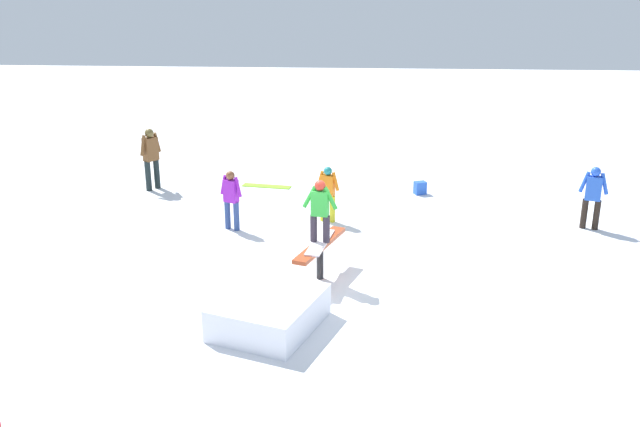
{
  "coord_description": "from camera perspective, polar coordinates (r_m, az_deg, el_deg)",
  "views": [
    {
      "loc": [
        -12.68,
        -0.8,
        5.78
      ],
      "look_at": [
        0.0,
        0.0,
        1.34
      ],
      "focal_mm": 40.0,
      "sensor_mm": 36.0,
      "label": 1
    }
  ],
  "objects": [
    {
      "name": "ground_plane",
      "position": [
        13.96,
        -0.0,
        -5.21
      ],
      "size": [
        60.0,
        60.0,
        0.0
      ],
      "primitive_type": "plane",
      "color": "white"
    },
    {
      "name": "rail_feature",
      "position": [
        13.71,
        -0.0,
        -2.86
      ],
      "size": [
        1.93,
        0.92,
        0.74
      ],
      "rotation": [
        0.0,
        0.0,
        -0.34
      ],
      "color": "black",
      "rests_on": "ground"
    },
    {
      "name": "snow_kicker_ramp",
      "position": [
        12.08,
        -4.09,
        -7.88
      ],
      "size": [
        2.2,
        2.02,
        0.56
      ],
      "primitive_type": "cube",
      "rotation": [
        0.0,
        0.0,
        -0.34
      ],
      "color": "white",
      "rests_on": "ground"
    },
    {
      "name": "main_rider_on_rail",
      "position": [
        13.45,
        -0.0,
        0.02
      ],
      "size": [
        1.41,
        0.69,
        1.26
      ],
      "rotation": [
        0.0,
        0.0,
        -0.17
      ],
      "color": "white",
      "rests_on": "rail_feature"
    },
    {
      "name": "bystander_brown",
      "position": [
        19.71,
        -13.37,
        4.53
      ],
      "size": [
        0.61,
        0.47,
        1.68
      ],
      "rotation": [
        0.0,
        0.0,
        2.54
      ],
      "color": "black",
      "rests_on": "ground"
    },
    {
      "name": "bystander_purple",
      "position": [
        16.35,
        -7.12,
        1.32
      ],
      "size": [
        0.31,
        0.56,
        1.4
      ],
      "rotation": [
        0.0,
        0.0,
        1.14
      ],
      "color": "navy",
      "rests_on": "ground"
    },
    {
      "name": "bystander_orange",
      "position": [
        16.76,
        0.63,
        1.81
      ],
      "size": [
        0.27,
        0.57,
        1.34
      ],
      "rotation": [
        0.0,
        0.0,
        4.43
      ],
      "color": "gold",
      "rests_on": "ground"
    },
    {
      "name": "bystander_blue",
      "position": [
        17.41,
        20.99,
        1.43
      ],
      "size": [
        0.3,
        0.65,
        1.48
      ],
      "rotation": [
        0.0,
        0.0,
        4.42
      ],
      "color": "black",
      "rests_on": "ground"
    },
    {
      "name": "loose_snowboard_lime",
      "position": [
        19.71,
        -4.29,
        2.2
      ],
      "size": [
        0.48,
        1.37,
        0.02
      ],
      "primitive_type": "cube",
      "rotation": [
        0.0,
        0.0,
        1.42
      ],
      "color": "#94E22E",
      "rests_on": "ground"
    },
    {
      "name": "backpack_on_snow",
      "position": [
        19.16,
        8.01,
        2.05
      ],
      "size": [
        0.31,
        0.36,
        0.34
      ],
      "primitive_type": "cube",
      "rotation": [
        0.0,
        0.0,
        5.09
      ],
      "color": "blue",
      "rests_on": "ground"
    }
  ]
}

